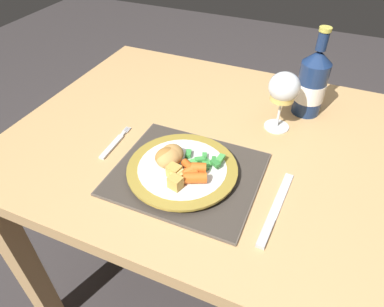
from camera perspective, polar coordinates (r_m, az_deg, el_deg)
ground_plane at (r=1.46m, az=4.12°, el=-21.13°), size 6.00×6.00×0.00m
dining_table at (r=0.96m, az=5.90°, el=-2.69°), size 1.13×0.81×0.74m
placemat at (r=0.78m, az=-0.87°, el=-3.34°), size 0.33×0.28×0.01m
dinner_plate at (r=0.77m, az=-1.62°, el=-2.75°), size 0.25×0.25×0.02m
breaded_croquettes at (r=0.77m, az=-3.87°, el=-0.44°), size 0.08×0.09×0.04m
green_beans_pile at (r=0.77m, az=1.77°, el=-1.22°), size 0.09×0.07×0.02m
glazed_carrots at (r=0.74m, az=-0.18°, el=-3.32°), size 0.08×0.07×0.02m
fork at (r=0.89m, az=-12.91°, el=1.50°), size 0.02×0.14×0.01m
table_knife at (r=0.72m, az=13.43°, el=-9.76°), size 0.03×0.22×0.01m
wine_glass at (r=0.89m, az=15.03°, el=10.23°), size 0.08×0.08×0.16m
bottle at (r=1.00m, az=19.34°, el=10.96°), size 0.08×0.08×0.24m
roast_potatoes at (r=0.73m, az=-2.74°, el=-3.68°), size 0.05×0.06×0.03m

